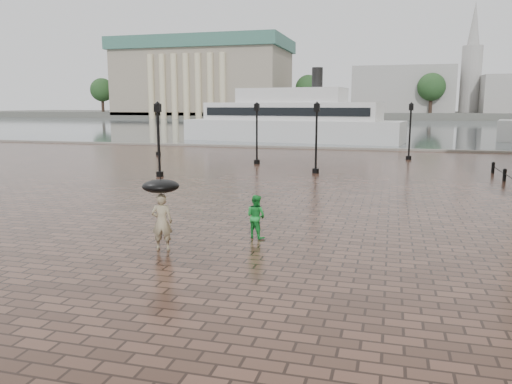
# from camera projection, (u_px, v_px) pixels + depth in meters

# --- Properties ---
(ground) EXTENTS (300.00, 300.00, 0.00)m
(ground) POSITION_uv_depth(u_px,v_px,m) (186.00, 217.00, 19.52)
(ground) COLOR #352118
(ground) RESTS_ON ground
(harbour_water) EXTENTS (240.00, 240.00, 0.00)m
(harbour_water) POSITION_uv_depth(u_px,v_px,m) (356.00, 125.00, 106.96)
(harbour_water) COLOR #4C555C
(harbour_water) RESTS_ON ground
(quay_edge) EXTENTS (80.00, 0.60, 0.30)m
(quay_edge) POSITION_uv_depth(u_px,v_px,m) (313.00, 149.00, 49.94)
(quay_edge) COLOR slate
(quay_edge) RESTS_ON ground
(far_shore) EXTENTS (300.00, 60.00, 2.00)m
(far_shore) POSITION_uv_depth(u_px,v_px,m) (370.00, 115.00, 171.42)
(far_shore) COLOR #4C4C47
(far_shore) RESTS_ON ground
(museum) EXTENTS (57.00, 32.50, 26.00)m
(museum) POSITION_uv_depth(u_px,v_px,m) (204.00, 76.00, 168.81)
(museum) COLOR gray
(museum) RESTS_ON ground
(far_trees) EXTENTS (188.00, 8.00, 13.50)m
(far_trees) POSITION_uv_depth(u_px,v_px,m) (368.00, 88.00, 149.06)
(far_trees) COLOR #2D2119
(far_trees) RESTS_ON ground
(street_lamps) EXTENTS (21.44, 14.44, 4.40)m
(street_lamps) POSITION_uv_depth(u_px,v_px,m) (261.00, 133.00, 36.26)
(street_lamps) COLOR black
(street_lamps) RESTS_ON ground
(adult_pedestrian) EXTENTS (0.71, 0.55, 1.73)m
(adult_pedestrian) POSITION_uv_depth(u_px,v_px,m) (162.00, 222.00, 14.94)
(adult_pedestrian) COLOR tan
(adult_pedestrian) RESTS_ON ground
(child_pedestrian) EXTENTS (0.86, 0.78, 1.44)m
(child_pedestrian) POSITION_uv_depth(u_px,v_px,m) (256.00, 216.00, 16.34)
(child_pedestrian) COLOR green
(child_pedestrian) RESTS_ON ground
(ferry_near) EXTENTS (26.85, 10.05, 8.60)m
(ferry_near) POSITION_uv_depth(u_px,v_px,m) (291.00, 120.00, 59.82)
(ferry_near) COLOR silver
(ferry_near) RESTS_ON ground
(umbrella) EXTENTS (1.10, 1.10, 1.15)m
(umbrella) POSITION_uv_depth(u_px,v_px,m) (161.00, 186.00, 14.75)
(umbrella) COLOR black
(umbrella) RESTS_ON ground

